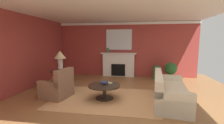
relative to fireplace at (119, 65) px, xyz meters
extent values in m
plane|color=olive|center=(0.22, -3.11, -0.57)|extent=(8.64, 8.64, 0.00)
cube|color=#9E3833|center=(0.22, 0.21, 0.81)|extent=(7.25, 0.12, 2.76)
cube|color=#9E3833|center=(-3.17, -2.81, 0.81)|extent=(0.12, 7.12, 2.76)
cube|color=white|center=(0.22, -2.81, 2.22)|extent=(7.25, 7.12, 0.06)
cube|color=white|center=(0.22, 0.13, 2.11)|extent=(7.25, 0.08, 0.12)
cube|color=tan|center=(-0.07, -3.22, -0.57)|extent=(3.19, 2.20, 0.01)
cube|color=white|center=(0.00, 0.01, 0.00)|extent=(1.60, 0.25, 1.15)
cube|color=black|center=(0.00, -0.01, -0.22)|extent=(0.70, 0.26, 0.60)
cube|color=white|center=(0.00, -0.02, 0.61)|extent=(1.80, 0.35, 0.06)
cube|color=silver|center=(0.00, 0.12, 1.30)|extent=(1.31, 0.04, 1.03)
cube|color=beige|center=(1.90, -3.20, -0.35)|extent=(1.14, 2.19, 0.45)
cube|color=beige|center=(1.55, -3.16, 0.08)|extent=(0.45, 2.11, 0.40)
cube|color=beige|center=(1.79, -4.15, -0.26)|extent=(0.92, 0.30, 0.62)
cube|color=beige|center=(2.01, -2.26, -0.26)|extent=(0.92, 0.30, 0.62)
cube|color=brown|center=(-1.62, -3.33, -0.35)|extent=(0.93, 0.93, 0.44)
cube|color=brown|center=(-1.30, -3.39, 0.12)|extent=(0.30, 0.82, 0.51)
cube|color=brown|center=(-1.56, -3.00, -0.27)|extent=(0.81, 0.28, 0.60)
cube|color=brown|center=(-1.68, -3.65, -0.27)|extent=(0.81, 0.28, 0.60)
cylinder|color=#2D2319|center=(-0.07, -3.22, -0.14)|extent=(1.00, 1.00, 0.04)
cylinder|color=#2D2319|center=(-0.07, -3.22, -0.37)|extent=(0.12, 0.12, 0.41)
cylinder|color=#2D2319|center=(-0.07, -3.22, -0.56)|extent=(0.56, 0.56, 0.03)
cube|color=#2D2319|center=(-1.94, -2.39, 0.11)|extent=(0.56, 0.56, 0.04)
cube|color=#2D2319|center=(-1.94, -2.39, -0.24)|extent=(0.10, 0.10, 0.66)
cube|color=#2D2319|center=(-1.94, -2.39, -0.55)|extent=(0.45, 0.45, 0.04)
cylinder|color=beige|center=(-1.94, -2.39, 0.35)|extent=(0.18, 0.18, 0.45)
cone|color=#C6B284|center=(-1.94, -2.39, 0.73)|extent=(0.44, 0.44, 0.30)
cylinder|color=#33703D|center=(1.87, -0.30, -0.26)|extent=(0.34, 0.34, 0.63)
cylinder|color=#33703D|center=(-0.55, -0.05, 0.76)|extent=(0.13, 0.13, 0.25)
cube|color=tan|center=(0.04, -3.05, -0.11)|extent=(0.22, 0.20, 0.03)
cube|color=navy|center=(-0.09, -3.16, -0.06)|extent=(0.25, 0.23, 0.05)
cylinder|color=#BCB29E|center=(2.47, -0.46, -0.42)|extent=(0.32, 0.32, 0.30)
sphere|color=#28602D|center=(2.47, -0.46, -0.02)|extent=(0.56, 0.56, 0.56)
camera|label=1|loc=(0.89, -7.78, 1.22)|focal=24.76mm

